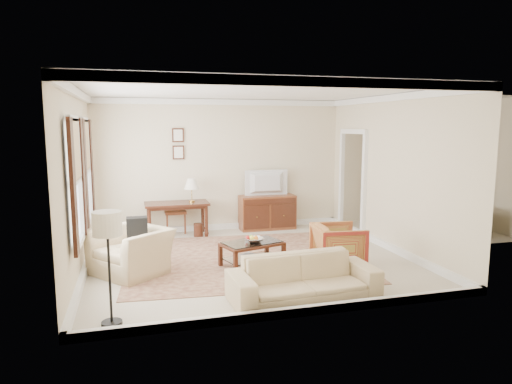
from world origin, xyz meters
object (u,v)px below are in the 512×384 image
writing_desk (177,208)px  tv (268,175)px  striped_armchair (338,244)px  sofa (304,271)px  club_armchair (131,243)px  sideboard (267,212)px  coffee_table (252,248)px

writing_desk → tv: 2.13m
writing_desk → striped_armchair: striped_armchair is taller
writing_desk → striped_armchair: (2.37, -2.84, -0.22)m
sofa → club_armchair: bearing=139.3°
sideboard → sofa: sofa is taller
writing_desk → sideboard: (2.04, 0.16, -0.23)m
coffee_table → striped_armchair: 1.43m
striped_armchair → club_armchair: (-3.32, 0.56, 0.09)m
writing_desk → coffee_table: (1.00, -2.42, -0.30)m
sideboard → sofa: size_ratio=0.62×
sofa → writing_desk: bearing=105.0°
tv → striped_armchair: tv is taller
tv → coffee_table: tv is taller
tv → striped_armchair: bearing=96.4°
tv → writing_desk: bearing=4.0°
writing_desk → coffee_table: bearing=-67.5°
writing_desk → coffee_table: size_ratio=1.19×
tv → club_armchair: bearing=39.0°
coffee_table → striped_armchair: striped_armchair is taller
striped_armchair → sofa: size_ratio=0.39×
club_armchair → sofa: club_armchair is taller
coffee_table → club_armchair: club_armchair is taller
sideboard → coffee_table: (-1.03, -2.58, -0.07)m
coffee_table → writing_desk: bearing=112.5°
writing_desk → sideboard: 2.05m
sideboard → striped_armchair: striped_armchair is taller
sideboard → striped_armchair: 3.01m
tv → club_armchair: size_ratio=0.85×
sideboard → club_armchair: bearing=-140.8°
tv → striped_armchair: (0.33, -2.98, -0.84)m
tv → sofa: tv is taller
writing_desk → club_armchair: 2.47m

